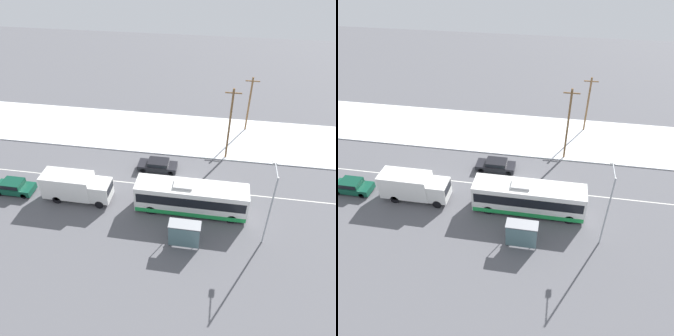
# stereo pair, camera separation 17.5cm
# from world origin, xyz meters

# --- Properties ---
(ground_plane) EXTENTS (120.00, 120.00, 0.00)m
(ground_plane) POSITION_xyz_m (0.00, 0.00, 0.00)
(ground_plane) COLOR #56565B
(snow_lot) EXTENTS (80.00, 10.41, 0.12)m
(snow_lot) POSITION_xyz_m (0.00, 11.19, 0.06)
(snow_lot) COLOR white
(snow_lot) RESTS_ON ground_plane
(lane_marking_center) EXTENTS (60.00, 0.12, 0.00)m
(lane_marking_center) POSITION_xyz_m (0.00, 0.00, 0.00)
(lane_marking_center) COLOR silver
(lane_marking_center) RESTS_ON ground_plane
(city_bus) EXTENTS (10.86, 2.57, 3.31)m
(city_bus) POSITION_xyz_m (1.41, -3.18, 1.62)
(city_bus) COLOR white
(city_bus) RESTS_ON ground_plane
(box_truck) EXTENTS (6.99, 2.30, 2.99)m
(box_truck) POSITION_xyz_m (-10.36, -3.33, 1.66)
(box_truck) COLOR silver
(box_truck) RESTS_ON ground_plane
(sedan_car) EXTENTS (4.46, 1.80, 1.33)m
(sedan_car) POSITION_xyz_m (-3.00, 2.78, 0.74)
(sedan_car) COLOR black
(sedan_car) RESTS_ON ground_plane
(parked_car_near_truck) EXTENTS (4.06, 1.80, 1.46)m
(parked_car_near_truck) POSITION_xyz_m (-17.30, -3.46, 0.80)
(parked_car_near_truck) COLOR #0F4733
(parked_car_near_truck) RESTS_ON ground_plane
(pedestrian_at_stop) EXTENTS (0.66, 0.30, 1.85)m
(pedestrian_at_stop) POSITION_xyz_m (0.68, -6.61, 1.13)
(pedestrian_at_stop) COLOR #23232D
(pedestrian_at_stop) RESTS_ON ground_plane
(bus_shelter) EXTENTS (2.81, 1.20, 2.40)m
(bus_shelter) POSITION_xyz_m (1.29, -7.74, 1.67)
(bus_shelter) COLOR gray
(bus_shelter) RESTS_ON ground_plane
(streetlamp) EXTENTS (0.36, 2.78, 7.46)m
(streetlamp) POSITION_xyz_m (8.22, -5.74, 4.73)
(streetlamp) COLOR #9EA3A8
(streetlamp) RESTS_ON ground_plane
(utility_pole_roadside) EXTENTS (1.80, 0.24, 8.96)m
(utility_pole_roadside) POSITION_xyz_m (4.70, 6.57, 4.67)
(utility_pole_roadside) COLOR brown
(utility_pole_roadside) RESTS_ON ground_plane
(utility_pole_snowlot) EXTENTS (1.80, 0.24, 7.58)m
(utility_pole_snowlot) POSITION_xyz_m (7.25, 13.71, 3.97)
(utility_pole_snowlot) COLOR brown
(utility_pole_snowlot) RESTS_ON ground_plane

